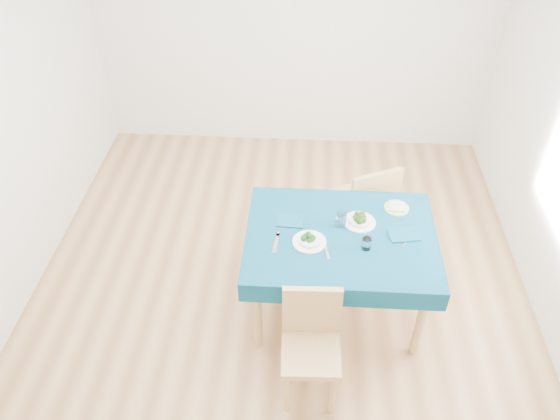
# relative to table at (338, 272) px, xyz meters

# --- Properties ---
(room_shell) EXTENTS (4.02, 4.52, 2.73)m
(room_shell) POSITION_rel_table_xyz_m (-0.44, 0.14, 0.97)
(room_shell) COLOR #96683E
(room_shell) RESTS_ON ground
(table) EXTENTS (1.34, 1.02, 0.76)m
(table) POSITION_rel_table_xyz_m (0.00, 0.00, 0.00)
(table) COLOR #073A54
(table) RESTS_ON ground
(chair_near) EXTENTS (0.39, 0.42, 0.94)m
(chair_near) POSITION_rel_table_xyz_m (-0.19, -0.76, 0.09)
(chair_near) COLOR tan
(chair_near) RESTS_ON ground
(chair_far) EXTENTS (0.59, 0.62, 1.09)m
(chair_far) POSITION_rel_table_xyz_m (0.22, 0.81, 0.17)
(chair_far) COLOR tan
(chair_far) RESTS_ON ground
(bowl_near) EXTENTS (0.24, 0.24, 0.07)m
(bowl_near) POSITION_rel_table_xyz_m (-0.22, -0.09, 0.41)
(bowl_near) COLOR white
(bowl_near) RESTS_ON table
(bowl_far) EXTENTS (0.23, 0.23, 0.07)m
(bowl_far) POSITION_rel_table_xyz_m (0.13, 0.14, 0.41)
(bowl_far) COLOR white
(bowl_far) RESTS_ON table
(fork_near) EXTENTS (0.04, 0.20, 0.00)m
(fork_near) POSITION_rel_table_xyz_m (-0.45, -0.11, 0.38)
(fork_near) COLOR silver
(fork_near) RESTS_ON table
(knife_near) EXTENTS (0.06, 0.22, 0.00)m
(knife_near) POSITION_rel_table_xyz_m (-0.11, -0.14, 0.38)
(knife_near) COLOR silver
(knife_near) RESTS_ON table
(fork_far) EXTENTS (0.07, 0.18, 0.00)m
(fork_far) POSITION_rel_table_xyz_m (0.09, 0.11, 0.38)
(fork_far) COLOR silver
(fork_far) RESTS_ON table
(knife_far) EXTENTS (0.11, 0.19, 0.00)m
(knife_far) POSITION_rel_table_xyz_m (0.46, -0.01, 0.38)
(knife_far) COLOR silver
(knife_far) RESTS_ON table
(napkin_near) EXTENTS (0.20, 0.14, 0.01)m
(napkin_near) POSITION_rel_table_xyz_m (-0.37, 0.12, 0.38)
(napkin_near) COLOR navy
(napkin_near) RESTS_ON table
(napkin_far) EXTENTS (0.23, 0.18, 0.01)m
(napkin_far) POSITION_rel_table_xyz_m (0.44, 0.02, 0.39)
(napkin_far) COLOR navy
(napkin_far) RESTS_ON table
(tumbler_center) EXTENTS (0.08, 0.08, 0.10)m
(tumbler_center) POSITION_rel_table_xyz_m (-0.00, 0.11, 0.43)
(tumbler_center) COLOR white
(tumbler_center) RESTS_ON table
(tumbler_side) EXTENTS (0.07, 0.07, 0.09)m
(tumbler_side) POSITION_rel_table_xyz_m (0.16, -0.12, 0.42)
(tumbler_side) COLOR white
(tumbler_side) RESTS_ON table
(side_plate) EXTENTS (0.19, 0.19, 0.01)m
(side_plate) POSITION_rel_table_xyz_m (0.42, 0.32, 0.38)
(side_plate) COLOR #A8D266
(side_plate) RESTS_ON table
(bread_slice) EXTENTS (0.12, 0.12, 0.02)m
(bread_slice) POSITION_rel_table_xyz_m (0.42, 0.32, 0.40)
(bread_slice) COLOR beige
(bread_slice) RESTS_ON side_plate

